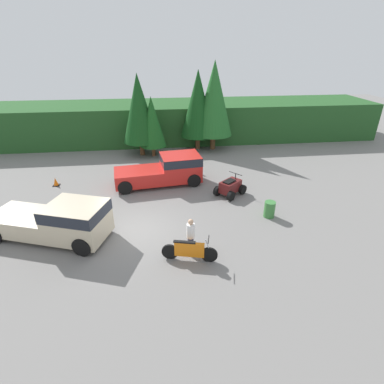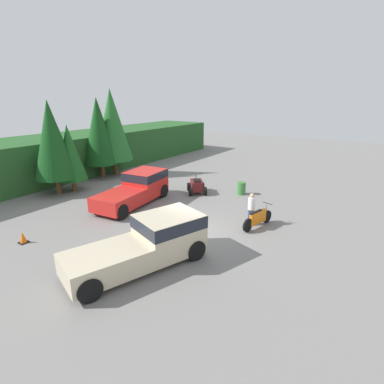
{
  "view_description": "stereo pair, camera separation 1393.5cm",
  "coord_description": "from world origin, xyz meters",
  "px_view_note": "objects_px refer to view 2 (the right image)",
  "views": [
    {
      "loc": [
        1.35,
        -12.65,
        8.38
      ],
      "look_at": [
        3.1,
        2.14,
        0.95
      ],
      "focal_mm": 28.0,
      "sensor_mm": 36.0,
      "label": 1
    },
    {
      "loc": [
        -11.56,
        -7.71,
        6.63
      ],
      "look_at": [
        3.1,
        2.14,
        0.95
      ],
      "focal_mm": 28.0,
      "sensor_mm": 36.0,
      "label": 2
    }
  ],
  "objects_px": {
    "pickup_truck_second": "(149,241)",
    "rider_person": "(251,208)",
    "dirt_bike": "(258,218)",
    "quad_atv": "(197,186)",
    "traffic_cone": "(23,238)",
    "steel_barrel": "(241,188)",
    "pickup_truck_red": "(137,187)"
  },
  "relations": [
    {
      "from": "pickup_truck_second",
      "to": "rider_person",
      "type": "distance_m",
      "value": 6.25
    },
    {
      "from": "pickup_truck_second",
      "to": "rider_person",
      "type": "height_order",
      "value": "pickup_truck_second"
    },
    {
      "from": "dirt_bike",
      "to": "rider_person",
      "type": "relative_size",
      "value": 1.34
    },
    {
      "from": "quad_atv",
      "to": "pickup_truck_second",
      "type": "bearing_deg",
      "value": 161.21
    },
    {
      "from": "rider_person",
      "to": "dirt_bike",
      "type": "bearing_deg",
      "value": -74.48
    },
    {
      "from": "rider_person",
      "to": "traffic_cone",
      "type": "relative_size",
      "value": 3.21
    },
    {
      "from": "rider_person",
      "to": "steel_barrel",
      "type": "bearing_deg",
      "value": 59.22
    },
    {
      "from": "traffic_cone",
      "to": "steel_barrel",
      "type": "bearing_deg",
      "value": -23.45
    },
    {
      "from": "traffic_cone",
      "to": "pickup_truck_second",
      "type": "bearing_deg",
      "value": -72.0
    },
    {
      "from": "pickup_truck_second",
      "to": "dirt_bike",
      "type": "bearing_deg",
      "value": -2.68
    },
    {
      "from": "pickup_truck_red",
      "to": "rider_person",
      "type": "height_order",
      "value": "pickup_truck_red"
    },
    {
      "from": "traffic_cone",
      "to": "rider_person",
      "type": "bearing_deg",
      "value": -45.39
    },
    {
      "from": "pickup_truck_red",
      "to": "rider_person",
      "type": "xyz_separation_m",
      "value": [
        0.72,
        -7.58,
        -0.04
      ]
    },
    {
      "from": "pickup_truck_red",
      "to": "pickup_truck_second",
      "type": "height_order",
      "value": "same"
    },
    {
      "from": "rider_person",
      "to": "traffic_cone",
      "type": "xyz_separation_m",
      "value": [
        -7.96,
        8.07,
        -0.71
      ]
    },
    {
      "from": "pickup_truck_red",
      "to": "rider_person",
      "type": "distance_m",
      "value": 7.62
    },
    {
      "from": "traffic_cone",
      "to": "steel_barrel",
      "type": "relative_size",
      "value": 0.62
    },
    {
      "from": "quad_atv",
      "to": "traffic_cone",
      "type": "distance_m",
      "value": 11.33
    },
    {
      "from": "traffic_cone",
      "to": "steel_barrel",
      "type": "height_order",
      "value": "steel_barrel"
    },
    {
      "from": "pickup_truck_second",
      "to": "dirt_bike",
      "type": "distance_m",
      "value": 6.32
    },
    {
      "from": "dirt_bike",
      "to": "traffic_cone",
      "type": "bearing_deg",
      "value": 146.36
    },
    {
      "from": "pickup_truck_red",
      "to": "pickup_truck_second",
      "type": "relative_size",
      "value": 0.95
    },
    {
      "from": "rider_person",
      "to": "pickup_truck_second",
      "type": "bearing_deg",
      "value": -168.76
    },
    {
      "from": "pickup_truck_second",
      "to": "quad_atv",
      "type": "height_order",
      "value": "pickup_truck_second"
    },
    {
      "from": "pickup_truck_second",
      "to": "rider_person",
      "type": "relative_size",
      "value": 3.41
    },
    {
      "from": "pickup_truck_second",
      "to": "steel_barrel",
      "type": "height_order",
      "value": "pickup_truck_second"
    },
    {
      "from": "traffic_cone",
      "to": "steel_barrel",
      "type": "xyz_separation_m",
      "value": [
        12.5,
        -5.42,
        0.19
      ]
    },
    {
      "from": "quad_atv",
      "to": "dirt_bike",
      "type": "bearing_deg",
      "value": -158.52
    },
    {
      "from": "rider_person",
      "to": "traffic_cone",
      "type": "height_order",
      "value": "rider_person"
    },
    {
      "from": "pickup_truck_second",
      "to": "quad_atv",
      "type": "xyz_separation_m",
      "value": [
        9.01,
        3.55,
        -0.51
      ]
    },
    {
      "from": "rider_person",
      "to": "steel_barrel",
      "type": "relative_size",
      "value": 2.01
    },
    {
      "from": "quad_atv",
      "to": "traffic_cone",
      "type": "xyz_separation_m",
      "value": [
        -11.01,
        2.62,
        -0.24
      ]
    }
  ]
}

